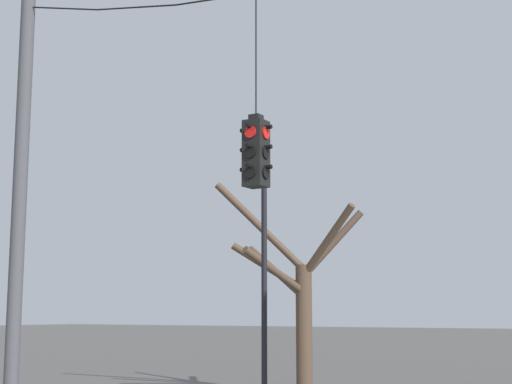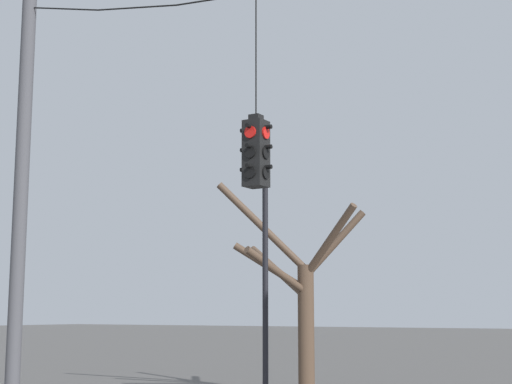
{
  "view_description": "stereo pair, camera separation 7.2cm",
  "coord_description": "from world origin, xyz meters",
  "px_view_note": "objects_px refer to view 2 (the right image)",
  "views": [
    {
      "loc": [
        5.17,
        -10.48,
        2.27
      ],
      "look_at": [
        -1.15,
        0.25,
        4.17
      ],
      "focal_mm": 55.0,
      "sensor_mm": 36.0,
      "label": 1
    },
    {
      "loc": [
        5.23,
        -10.44,
        2.27
      ],
      "look_at": [
        -1.15,
        0.25,
        4.17
      ],
      "focal_mm": 55.0,
      "sensor_mm": 36.0,
      "label": 2
    }
  ],
  "objects_px": {
    "street_lamp": "(262,252)",
    "bare_tree": "(298,292)",
    "traffic_light_near_right_pole": "(256,152)",
    "utility_pole_left": "(20,202)"
  },
  "relations": [
    {
      "from": "traffic_light_near_right_pole",
      "to": "street_lamp",
      "type": "relative_size",
      "value": 0.63
    },
    {
      "from": "bare_tree",
      "to": "traffic_light_near_right_pole",
      "type": "bearing_deg",
      "value": -66.07
    },
    {
      "from": "utility_pole_left",
      "to": "street_lamp",
      "type": "xyz_separation_m",
      "value": [
        3.5,
        3.39,
        -0.91
      ]
    },
    {
      "from": "utility_pole_left",
      "to": "bare_tree",
      "type": "xyz_separation_m",
      "value": [
        1.43,
        8.91,
        -1.58
      ]
    },
    {
      "from": "street_lamp",
      "to": "bare_tree",
      "type": "relative_size",
      "value": 0.87
    },
    {
      "from": "traffic_light_near_right_pole",
      "to": "bare_tree",
      "type": "distance_m",
      "value": 9.95
    },
    {
      "from": "street_lamp",
      "to": "bare_tree",
      "type": "height_order",
      "value": "bare_tree"
    },
    {
      "from": "traffic_light_near_right_pole",
      "to": "street_lamp",
      "type": "distance_m",
      "value": 4.1
    },
    {
      "from": "utility_pole_left",
      "to": "bare_tree",
      "type": "height_order",
      "value": "utility_pole_left"
    },
    {
      "from": "traffic_light_near_right_pole",
      "to": "bare_tree",
      "type": "height_order",
      "value": "traffic_light_near_right_pole"
    }
  ]
}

